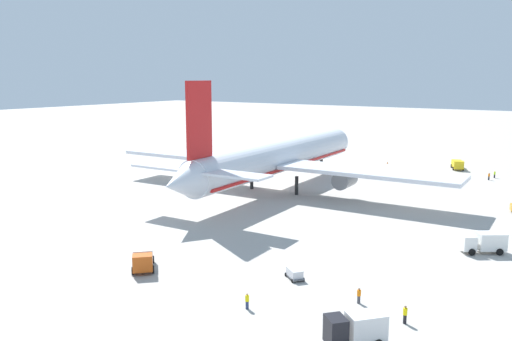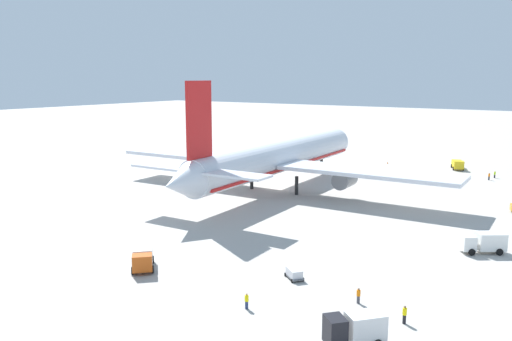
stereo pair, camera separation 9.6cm
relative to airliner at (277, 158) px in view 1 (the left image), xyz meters
name	(u,v)px [view 1 (the left image)]	position (x,y,z in m)	size (l,w,h in m)	color
ground_plane	(280,189)	(1.31, -0.01, -6.59)	(600.00, 600.00, 0.00)	#ADA8A0
airliner	(277,158)	(0.00, 0.00, 0.00)	(68.87, 72.43, 22.11)	silver
service_truck_0	(458,164)	(45.91, -24.73, -5.33)	(6.64, 4.26, 2.38)	yellow
service_truck_1	(356,328)	(-49.32, -37.89, -4.99)	(5.20, 4.92, 2.85)	black
service_truck_2	(143,257)	(-46.32, -9.42, -5.23)	(5.37, 5.33, 2.35)	#BF4C14
service_truck_4	(484,242)	(-17.66, -42.33, -5.10)	(4.90, 5.78, 2.70)	white
baggage_cart_0	(326,153)	(48.65, 12.77, -5.80)	(3.52, 2.01, 1.45)	#26598C
baggage_cart_1	(168,150)	(26.88, 54.99, -5.86)	(2.16, 3.01, 1.34)	gray
baggage_cart_2	(295,273)	(-39.09, -26.14, -5.93)	(2.69, 2.97, 1.18)	#595B60
ground_worker_0	(405,314)	(-42.95, -40.09, -5.69)	(0.43, 0.43, 1.77)	black
ground_worker_1	(495,174)	(38.54, -34.49, -5.76)	(0.53, 0.53, 1.64)	black
ground_worker_2	(489,176)	(35.25, -33.87, -5.75)	(0.53, 0.53, 1.67)	black
ground_worker_3	(359,296)	(-41.19, -34.79, -5.76)	(0.55, 0.55, 1.64)	#3F3F47
ground_worker_4	(247,301)	(-48.53, -26.10, -5.76)	(0.56, 0.56, 1.64)	navy
traffic_cone_0	(387,163)	(44.38, -7.29, -6.32)	(0.36, 0.36, 0.55)	orange
traffic_cone_1	(306,156)	(42.55, 16.10, -6.32)	(0.36, 0.36, 0.55)	orange
traffic_cone_2	(201,157)	(25.19, 40.81, -6.32)	(0.36, 0.36, 0.55)	orange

